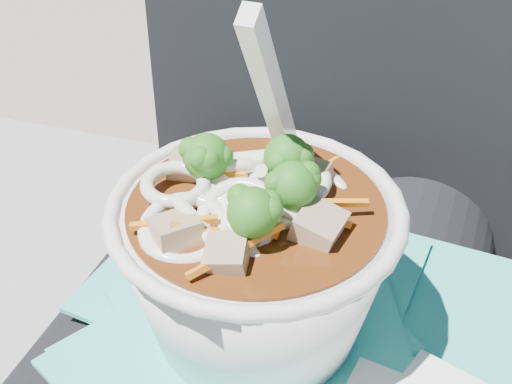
% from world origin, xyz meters
% --- Properties ---
extents(person_body, '(0.34, 0.94, 1.02)m').
position_xyz_m(person_body, '(0.00, 0.09, 0.57)').
color(person_body, black).
rests_on(person_body, ground).
extents(plastic_bag, '(0.37, 0.33, 0.02)m').
position_xyz_m(plastic_bag, '(0.04, 0.02, 0.62)').
color(plastic_bag, '#2EC1B2').
rests_on(plastic_bag, lap).
extents(udon_bowl, '(0.19, 0.19, 0.21)m').
position_xyz_m(udon_bowl, '(0.01, 0.01, 0.69)').
color(udon_bowl, white).
rests_on(udon_bowl, plastic_bag).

